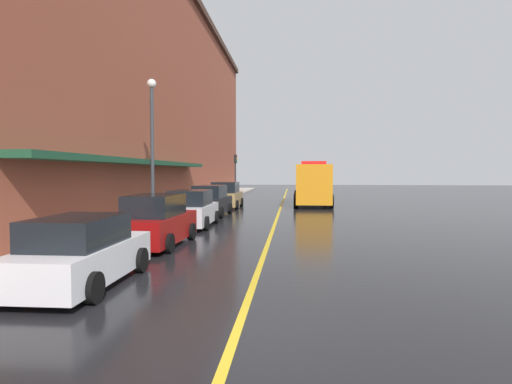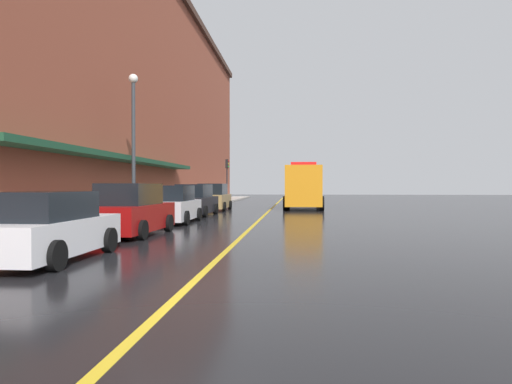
{
  "view_description": "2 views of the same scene",
  "coord_description": "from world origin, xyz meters",
  "px_view_note": "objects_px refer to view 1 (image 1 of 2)",
  "views": [
    {
      "loc": [
        0.91,
        -6.51,
        2.59
      ],
      "look_at": [
        -2.1,
        28.33,
        0.97
      ],
      "focal_mm": 30.37,
      "sensor_mm": 36.0,
      "label": 1
    },
    {
      "loc": [
        1.83,
        -7.2,
        1.73
      ],
      "look_at": [
        -0.79,
        22.72,
        1.31
      ],
      "focal_mm": 32.01,
      "sensor_mm": 36.0,
      "label": 2
    }
  ],
  "objects_px": {
    "parked_car_1": "(157,222)",
    "street_lamp_left": "(152,135)",
    "parked_car_4": "(226,196)",
    "parked_car_2": "(191,210)",
    "parked_car_0": "(81,253)",
    "utility_truck": "(312,184)",
    "traffic_light_near": "(235,167)",
    "parked_car_3": "(211,202)",
    "parking_meter_0": "(194,196)",
    "parking_meter_1": "(159,205)"
  },
  "relations": [
    {
      "from": "parked_car_3",
      "to": "utility_truck",
      "type": "distance_m",
      "value": 11.21
    },
    {
      "from": "parked_car_0",
      "to": "parking_meter_1",
      "type": "bearing_deg",
      "value": 7.86
    },
    {
      "from": "parking_meter_1",
      "to": "street_lamp_left",
      "type": "bearing_deg",
      "value": 122.48
    },
    {
      "from": "utility_truck",
      "to": "parked_car_2",
      "type": "bearing_deg",
      "value": -22.91
    },
    {
      "from": "parking_meter_0",
      "to": "parked_car_0",
      "type": "bearing_deg",
      "value": -85.23
    },
    {
      "from": "utility_truck",
      "to": "traffic_light_near",
      "type": "xyz_separation_m",
      "value": [
        -7.69,
        11.73,
        1.55
      ]
    },
    {
      "from": "parked_car_0",
      "to": "parking_meter_0",
      "type": "xyz_separation_m",
      "value": [
        -1.47,
        17.63,
        0.31
      ]
    },
    {
      "from": "parking_meter_0",
      "to": "utility_truck",
      "type": "bearing_deg",
      "value": 43.78
    },
    {
      "from": "parked_car_1",
      "to": "parked_car_2",
      "type": "distance_m",
      "value": 5.31
    },
    {
      "from": "parked_car_0",
      "to": "utility_truck",
      "type": "relative_size",
      "value": 0.46
    },
    {
      "from": "parked_car_3",
      "to": "street_lamp_left",
      "type": "xyz_separation_m",
      "value": [
        -1.98,
        -4.58,
        3.56
      ]
    },
    {
      "from": "traffic_light_near",
      "to": "parking_meter_0",
      "type": "bearing_deg",
      "value": -90.18
    },
    {
      "from": "parked_car_3",
      "to": "traffic_light_near",
      "type": "bearing_deg",
      "value": 5.72
    },
    {
      "from": "parked_car_4",
      "to": "utility_truck",
      "type": "bearing_deg",
      "value": -60.41
    },
    {
      "from": "parked_car_1",
      "to": "traffic_light_near",
      "type": "relative_size",
      "value": 1.04
    },
    {
      "from": "parked_car_2",
      "to": "parked_car_4",
      "type": "xyz_separation_m",
      "value": [
        -0.05,
        10.85,
        0.05
      ]
    },
    {
      "from": "parked_car_4",
      "to": "street_lamp_left",
      "type": "bearing_deg",
      "value": 169.5
    },
    {
      "from": "utility_truck",
      "to": "parked_car_4",
      "type": "bearing_deg",
      "value": -60.25
    },
    {
      "from": "parked_car_1",
      "to": "parked_car_4",
      "type": "relative_size",
      "value": 1.07
    },
    {
      "from": "parked_car_2",
      "to": "parking_meter_0",
      "type": "xyz_separation_m",
      "value": [
        -1.46,
        6.95,
        0.25
      ]
    },
    {
      "from": "utility_truck",
      "to": "street_lamp_left",
      "type": "height_order",
      "value": "street_lamp_left"
    },
    {
      "from": "parking_meter_0",
      "to": "traffic_light_near",
      "type": "distance_m",
      "value": 19.27
    },
    {
      "from": "parked_car_3",
      "to": "street_lamp_left",
      "type": "bearing_deg",
      "value": 158.72
    },
    {
      "from": "parked_car_2",
      "to": "street_lamp_left",
      "type": "relative_size",
      "value": 0.63
    },
    {
      "from": "parking_meter_0",
      "to": "street_lamp_left",
      "type": "distance_m",
      "value": 7.2
    },
    {
      "from": "traffic_light_near",
      "to": "parking_meter_1",
      "type": "bearing_deg",
      "value": -90.13
    },
    {
      "from": "parking_meter_0",
      "to": "traffic_light_near",
      "type": "relative_size",
      "value": 0.31
    },
    {
      "from": "parked_car_1",
      "to": "traffic_light_near",
      "type": "distance_m",
      "value": 31.53
    },
    {
      "from": "utility_truck",
      "to": "parking_meter_1",
      "type": "distance_m",
      "value": 16.64
    },
    {
      "from": "parked_car_3",
      "to": "traffic_light_near",
      "type": "relative_size",
      "value": 1.06
    },
    {
      "from": "parked_car_3",
      "to": "parked_car_1",
      "type": "bearing_deg",
      "value": -177.3
    },
    {
      "from": "parked_car_4",
      "to": "street_lamp_left",
      "type": "relative_size",
      "value": 0.61
    },
    {
      "from": "parked_car_0",
      "to": "traffic_light_near",
      "type": "height_order",
      "value": "traffic_light_near"
    },
    {
      "from": "parking_meter_1",
      "to": "parked_car_0",
      "type": "bearing_deg",
      "value": -81.89
    },
    {
      "from": "parking_meter_1",
      "to": "traffic_light_near",
      "type": "bearing_deg",
      "value": 89.87
    },
    {
      "from": "parking_meter_0",
      "to": "parking_meter_1",
      "type": "relative_size",
      "value": 1.0
    },
    {
      "from": "parked_car_3",
      "to": "street_lamp_left",
      "type": "height_order",
      "value": "street_lamp_left"
    },
    {
      "from": "parked_car_2",
      "to": "street_lamp_left",
      "type": "height_order",
      "value": "street_lamp_left"
    },
    {
      "from": "parked_car_0",
      "to": "parked_car_4",
      "type": "bearing_deg",
      "value": -0.08
    },
    {
      "from": "parked_car_0",
      "to": "parked_car_2",
      "type": "relative_size",
      "value": 0.99
    },
    {
      "from": "street_lamp_left",
      "to": "parked_car_2",
      "type": "bearing_deg",
      "value": -16.05
    },
    {
      "from": "parked_car_3",
      "to": "parking_meter_0",
      "type": "height_order",
      "value": "parked_car_3"
    },
    {
      "from": "parked_car_4",
      "to": "parking_meter_1",
      "type": "height_order",
      "value": "parked_car_4"
    },
    {
      "from": "parked_car_0",
      "to": "parking_meter_1",
      "type": "distance_m",
      "value": 10.44
    },
    {
      "from": "street_lamp_left",
      "to": "parked_car_1",
      "type": "bearing_deg",
      "value": -70.52
    },
    {
      "from": "parked_car_1",
      "to": "street_lamp_left",
      "type": "height_order",
      "value": "street_lamp_left"
    },
    {
      "from": "parked_car_0",
      "to": "parked_car_4",
      "type": "xyz_separation_m",
      "value": [
        -0.07,
        21.54,
        0.12
      ]
    },
    {
      "from": "parked_car_2",
      "to": "street_lamp_left",
      "type": "xyz_separation_m",
      "value": [
        -2.06,
        0.59,
        3.59
      ]
    },
    {
      "from": "parking_meter_0",
      "to": "traffic_light_near",
      "type": "bearing_deg",
      "value": 89.82
    },
    {
      "from": "parked_car_4",
      "to": "street_lamp_left",
      "type": "distance_m",
      "value": 11.03
    }
  ]
}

